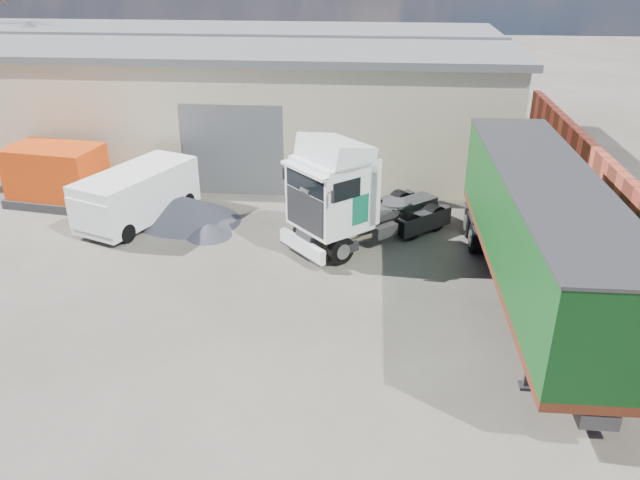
# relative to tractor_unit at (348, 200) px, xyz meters

# --- Properties ---
(ground) EXTENTS (120.00, 120.00, 0.00)m
(ground) POSITION_rel_tractor_unit_xyz_m (-2.73, -5.68, -1.62)
(ground) COLOR #2B2923
(ground) RESTS_ON ground
(warehouse) EXTENTS (30.60, 12.60, 5.42)m
(warehouse) POSITION_rel_tractor_unit_xyz_m (-8.72, 10.31, 1.05)
(warehouse) COLOR beige
(warehouse) RESTS_ON ground
(brick_boundary_wall) EXTENTS (0.35, 26.00, 2.50)m
(brick_boundary_wall) POSITION_rel_tractor_unit_xyz_m (8.77, 0.32, -0.37)
(brick_boundary_wall) COLOR brown
(brick_boundary_wall) RESTS_ON ground
(tractor_unit) EXTENTS (5.63, 5.36, 3.84)m
(tractor_unit) POSITION_rel_tractor_unit_xyz_m (0.00, 0.00, 0.00)
(tractor_unit) COLOR black
(tractor_unit) RESTS_ON ground
(box_trailer) EXTENTS (2.51, 11.51, 3.82)m
(box_trailer) POSITION_rel_tractor_unit_xyz_m (5.24, -3.35, 0.71)
(box_trailer) COLOR #2D2D30
(box_trailer) RESTS_ON ground
(panel_van) EXTENTS (3.52, 5.05, 1.91)m
(panel_van) POSITION_rel_tractor_unit_xyz_m (-7.67, 1.13, -0.63)
(panel_van) COLOR black
(panel_van) RESTS_ON ground
(orange_skip) EXTENTS (3.90, 2.76, 2.25)m
(orange_skip) POSITION_rel_tractor_unit_xyz_m (-11.27, 2.74, -0.64)
(orange_skip) COLOR #2D2D30
(orange_skip) RESTS_ON ground
(gravel_heap) EXTENTS (5.38, 5.38, 0.89)m
(gravel_heap) POSITION_rel_tractor_unit_xyz_m (-6.09, 1.65, -1.20)
(gravel_heap) COLOR #1F212A
(gravel_heap) RESTS_ON ground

